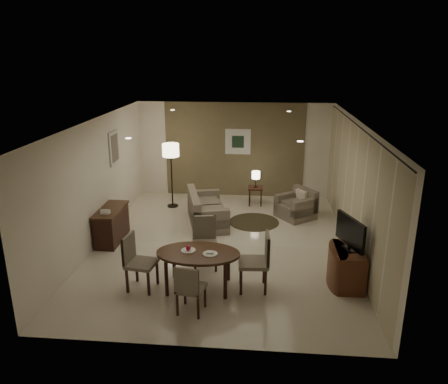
# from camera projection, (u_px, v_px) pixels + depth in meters

# --- Properties ---
(room_shell) EXTENTS (5.50, 7.00, 2.70)m
(room_shell) POSITION_uv_depth(u_px,v_px,m) (225.00, 181.00, 9.55)
(room_shell) COLOR beige
(room_shell) RESTS_ON ground
(taupe_accent) EXTENTS (3.96, 0.03, 2.70)m
(taupe_accent) POSITION_uv_depth(u_px,v_px,m) (234.00, 150.00, 12.47)
(taupe_accent) COLOR #726647
(taupe_accent) RESTS_ON wall_back
(curtain_wall) EXTENTS (0.08, 6.70, 2.58)m
(curtain_wall) POSITION_uv_depth(u_px,v_px,m) (353.00, 191.00, 8.95)
(curtain_wall) COLOR beige
(curtain_wall) RESTS_ON wall_right
(curtain_rod) EXTENTS (0.03, 6.80, 0.03)m
(curtain_rod) POSITION_uv_depth(u_px,v_px,m) (359.00, 127.00, 8.54)
(curtain_rod) COLOR black
(curtain_rod) RESTS_ON wall_right
(art_back_frame) EXTENTS (0.72, 0.03, 0.72)m
(art_back_frame) POSITION_uv_depth(u_px,v_px,m) (238.00, 142.00, 12.36)
(art_back_frame) COLOR silver
(art_back_frame) RESTS_ON wall_back
(art_back_canvas) EXTENTS (0.34, 0.01, 0.34)m
(art_back_canvas) POSITION_uv_depth(u_px,v_px,m) (238.00, 142.00, 12.34)
(art_back_canvas) COLOR #1C3321
(art_back_canvas) RESTS_ON wall_back
(art_left_frame) EXTENTS (0.03, 0.60, 0.80)m
(art_left_frame) POSITION_uv_depth(u_px,v_px,m) (114.00, 148.00, 10.38)
(art_left_frame) COLOR silver
(art_left_frame) RESTS_ON wall_left
(art_left_canvas) EXTENTS (0.01, 0.46, 0.64)m
(art_left_canvas) POSITION_uv_depth(u_px,v_px,m) (115.00, 148.00, 10.38)
(art_left_canvas) COLOR gray
(art_left_canvas) RESTS_ON wall_left
(downlight_nl) EXTENTS (0.10, 0.10, 0.01)m
(downlight_nl) POSITION_uv_depth(u_px,v_px,m) (128.00, 138.00, 7.17)
(downlight_nl) COLOR white
(downlight_nl) RESTS_ON ceiling
(downlight_nr) EXTENTS (0.10, 0.10, 0.01)m
(downlight_nr) POSITION_uv_depth(u_px,v_px,m) (300.00, 141.00, 6.93)
(downlight_nr) COLOR white
(downlight_nr) RESTS_ON ceiling
(downlight_fl) EXTENTS (0.10, 0.10, 0.01)m
(downlight_fl) POSITION_uv_depth(u_px,v_px,m) (173.00, 110.00, 10.58)
(downlight_fl) COLOR white
(downlight_fl) RESTS_ON ceiling
(downlight_fr) EXTENTS (0.10, 0.10, 0.01)m
(downlight_fr) POSITION_uv_depth(u_px,v_px,m) (289.00, 111.00, 10.34)
(downlight_fr) COLOR white
(downlight_fr) RESTS_ON ceiling
(console_desk) EXTENTS (0.48, 1.20, 0.75)m
(console_desk) POSITION_uv_depth(u_px,v_px,m) (112.00, 225.00, 9.68)
(console_desk) COLOR #432415
(console_desk) RESTS_ON floor
(telephone) EXTENTS (0.20, 0.14, 0.09)m
(telephone) POSITION_uv_depth(u_px,v_px,m) (105.00, 212.00, 9.27)
(telephone) COLOR white
(telephone) RESTS_ON console_desk
(tv_cabinet) EXTENTS (0.48, 0.90, 0.70)m
(tv_cabinet) POSITION_uv_depth(u_px,v_px,m) (348.00, 267.00, 7.85)
(tv_cabinet) COLOR brown
(tv_cabinet) RESTS_ON floor
(flat_tv) EXTENTS (0.36, 0.85, 0.60)m
(flat_tv) POSITION_uv_depth(u_px,v_px,m) (350.00, 233.00, 7.64)
(flat_tv) COLOR black
(flat_tv) RESTS_ON tv_cabinet
(dining_table) EXTENTS (1.48, 0.92, 0.69)m
(dining_table) POSITION_uv_depth(u_px,v_px,m) (198.00, 270.00, 7.74)
(dining_table) COLOR #432415
(dining_table) RESTS_ON floor
(chair_near) EXTENTS (0.49, 0.49, 0.88)m
(chair_near) POSITION_uv_depth(u_px,v_px,m) (191.00, 287.00, 7.00)
(chair_near) COLOR gray
(chair_near) RESTS_ON floor
(chair_far) EXTENTS (0.56, 0.56, 0.99)m
(chair_far) POSITION_uv_depth(u_px,v_px,m) (205.00, 244.00, 8.44)
(chair_far) COLOR gray
(chair_far) RESTS_ON floor
(chair_left) EXTENTS (0.55, 0.55, 1.00)m
(chair_left) POSITION_uv_depth(u_px,v_px,m) (142.00, 263.00, 7.68)
(chair_left) COLOR gray
(chair_left) RESTS_ON floor
(chair_right) EXTENTS (0.54, 0.54, 1.06)m
(chair_right) POSITION_uv_depth(u_px,v_px,m) (253.00, 262.00, 7.65)
(chair_right) COLOR gray
(chair_right) RESTS_ON floor
(plate_a) EXTENTS (0.26, 0.26, 0.02)m
(plate_a) POSITION_uv_depth(u_px,v_px,m) (188.00, 250.00, 7.70)
(plate_a) COLOR white
(plate_a) RESTS_ON dining_table
(plate_b) EXTENTS (0.26, 0.26, 0.02)m
(plate_b) POSITION_uv_depth(u_px,v_px,m) (210.00, 254.00, 7.57)
(plate_b) COLOR white
(plate_b) RESTS_ON dining_table
(fruit_apple) EXTENTS (0.09, 0.09, 0.09)m
(fruit_apple) POSITION_uv_depth(u_px,v_px,m) (188.00, 248.00, 7.68)
(fruit_apple) COLOR #C4163B
(fruit_apple) RESTS_ON plate_a
(napkin) EXTENTS (0.12, 0.08, 0.03)m
(napkin) POSITION_uv_depth(u_px,v_px,m) (210.00, 253.00, 7.56)
(napkin) COLOR white
(napkin) RESTS_ON plate_b
(round_rug) EXTENTS (1.24, 1.24, 0.01)m
(round_rug) POSITION_uv_depth(u_px,v_px,m) (254.00, 222.00, 10.84)
(round_rug) COLOR #3F3523
(round_rug) RESTS_ON floor
(sofa) EXTENTS (1.82, 1.23, 0.78)m
(sofa) POSITION_uv_depth(u_px,v_px,m) (207.00, 208.00, 10.66)
(sofa) COLOR gray
(sofa) RESTS_ON floor
(armchair) EXTENTS (1.11, 1.12, 0.73)m
(armchair) POSITION_uv_depth(u_px,v_px,m) (296.00, 204.00, 11.02)
(armchair) COLOR gray
(armchair) RESTS_ON floor
(side_table) EXTENTS (0.39, 0.39, 0.50)m
(side_table) POSITION_uv_depth(u_px,v_px,m) (255.00, 196.00, 11.99)
(side_table) COLOR #321710
(side_table) RESTS_ON floor
(table_lamp) EXTENTS (0.22, 0.22, 0.50)m
(table_lamp) POSITION_uv_depth(u_px,v_px,m) (256.00, 179.00, 11.84)
(table_lamp) COLOR #FFEAC1
(table_lamp) RESTS_ON side_table
(floor_lamp) EXTENTS (0.44, 0.44, 1.74)m
(floor_lamp) POSITION_uv_depth(u_px,v_px,m) (172.00, 176.00, 11.68)
(floor_lamp) COLOR #FFE5B7
(floor_lamp) RESTS_ON floor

